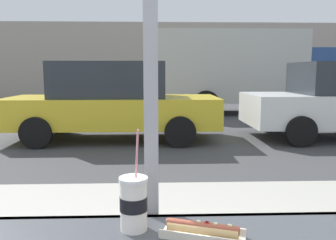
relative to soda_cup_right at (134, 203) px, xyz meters
The scene contains 6 objects.
ground_plane 8.15m from the soda_cup_right, 89.60° to the left, with size 60.00×60.00×0.00m, color #424244.
building_facade_far 20.28m from the soda_cup_right, 89.84° to the left, with size 28.00×1.20×4.44m, color #A89E8E.
soda_cup_right is the anchor object (origin of this frame).
hotdog_tray_far 0.24m from the soda_cup_right, 16.52° to the right, with size 0.27×0.16×0.05m.
parked_car_yellow 6.68m from the soda_cup_right, 97.72° to the left, with size 4.64×1.93×1.74m.
box_truck 12.08m from the soda_cup_right, 73.31° to the left, with size 6.94×2.44×2.95m.
Camera 1 is at (0.02, -1.13, 1.52)m, focal length 36.55 mm.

